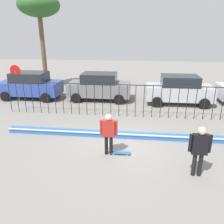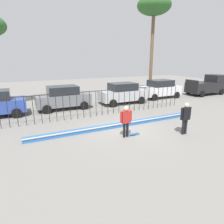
{
  "view_description": "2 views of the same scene",
  "coord_description": "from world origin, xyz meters",
  "px_view_note": "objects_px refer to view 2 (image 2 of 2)",
  "views": [
    {
      "loc": [
        0.54,
        -8.7,
        4.59
      ],
      "look_at": [
        -0.6,
        1.2,
        1.03
      ],
      "focal_mm": 36.08,
      "sensor_mm": 36.0,
      "label": 1
    },
    {
      "loc": [
        -5.36,
        -9.21,
        4.03
      ],
      "look_at": [
        -0.59,
        0.56,
        1.03
      ],
      "focal_mm": 31.04,
      "sensor_mm": 36.0,
      "label": 2
    }
  ],
  "objects_px": {
    "pickup_truck": "(207,86)",
    "palm_tree_tall": "(154,8)",
    "parked_car_silver": "(123,93)",
    "parked_car_white": "(160,89)",
    "skateboard": "(133,134)",
    "parked_car_gray": "(63,97)",
    "camera_operator": "(186,116)",
    "skateboarder": "(126,119)"
  },
  "relations": [
    {
      "from": "parked_car_white",
      "to": "palm_tree_tall",
      "type": "relative_size",
      "value": 0.41
    },
    {
      "from": "parked_car_silver",
      "to": "parked_car_white",
      "type": "distance_m",
      "value": 4.9
    },
    {
      "from": "parked_car_gray",
      "to": "palm_tree_tall",
      "type": "height_order",
      "value": "palm_tree_tall"
    },
    {
      "from": "skateboarder",
      "to": "palm_tree_tall",
      "type": "bearing_deg",
      "value": 37.53
    },
    {
      "from": "skateboarder",
      "to": "palm_tree_tall",
      "type": "height_order",
      "value": "palm_tree_tall"
    },
    {
      "from": "camera_operator",
      "to": "parked_car_white",
      "type": "height_order",
      "value": "parked_car_white"
    },
    {
      "from": "skateboarder",
      "to": "parked_car_white",
      "type": "relative_size",
      "value": 0.4
    },
    {
      "from": "palm_tree_tall",
      "to": "pickup_truck",
      "type": "bearing_deg",
      "value": -28.75
    },
    {
      "from": "parked_car_gray",
      "to": "palm_tree_tall",
      "type": "bearing_deg",
      "value": 17.04
    },
    {
      "from": "skateboard",
      "to": "parked_car_white",
      "type": "distance_m",
      "value": 11.3
    },
    {
      "from": "parked_car_silver",
      "to": "skateboarder",
      "type": "bearing_deg",
      "value": -113.61
    },
    {
      "from": "skateboarder",
      "to": "parked_car_gray",
      "type": "distance_m",
      "value": 7.66
    },
    {
      "from": "camera_operator",
      "to": "palm_tree_tall",
      "type": "bearing_deg",
      "value": -78.76
    },
    {
      "from": "camera_operator",
      "to": "palm_tree_tall",
      "type": "height_order",
      "value": "palm_tree_tall"
    },
    {
      "from": "parked_car_silver",
      "to": "palm_tree_tall",
      "type": "relative_size",
      "value": 0.41
    },
    {
      "from": "parked_car_gray",
      "to": "palm_tree_tall",
      "type": "relative_size",
      "value": 0.41
    },
    {
      "from": "parked_car_gray",
      "to": "parked_car_white",
      "type": "height_order",
      "value": "same"
    },
    {
      "from": "skateboard",
      "to": "parked_car_white",
      "type": "relative_size",
      "value": 0.19
    },
    {
      "from": "skateboard",
      "to": "parked_car_white",
      "type": "height_order",
      "value": "parked_car_white"
    },
    {
      "from": "pickup_truck",
      "to": "parked_car_gray",
      "type": "bearing_deg",
      "value": 173.05
    },
    {
      "from": "skateboarder",
      "to": "pickup_truck",
      "type": "relative_size",
      "value": 0.36
    },
    {
      "from": "camera_operator",
      "to": "parked_car_silver",
      "type": "relative_size",
      "value": 0.41
    },
    {
      "from": "parked_car_white",
      "to": "pickup_truck",
      "type": "bearing_deg",
      "value": -7.7
    },
    {
      "from": "camera_operator",
      "to": "parked_car_gray",
      "type": "xyz_separation_m",
      "value": [
        -4.73,
        8.54,
        -0.1
      ]
    },
    {
      "from": "parked_car_gray",
      "to": "pickup_truck",
      "type": "bearing_deg",
      "value": 1.37
    },
    {
      "from": "skateboarder",
      "to": "skateboard",
      "type": "relative_size",
      "value": 2.12
    },
    {
      "from": "parked_car_white",
      "to": "palm_tree_tall",
      "type": "height_order",
      "value": "palm_tree_tall"
    },
    {
      "from": "parked_car_gray",
      "to": "pickup_truck",
      "type": "distance_m",
      "value": 16.49
    },
    {
      "from": "parked_car_white",
      "to": "pickup_truck",
      "type": "distance_m",
      "value": 6.26
    },
    {
      "from": "pickup_truck",
      "to": "palm_tree_tall",
      "type": "xyz_separation_m",
      "value": [
        -5.77,
        3.16,
        8.23
      ]
    },
    {
      "from": "parked_car_silver",
      "to": "pickup_truck",
      "type": "distance_m",
      "value": 11.08
    },
    {
      "from": "camera_operator",
      "to": "pickup_truck",
      "type": "xyz_separation_m",
      "value": [
        11.75,
        8.02,
        -0.03
      ]
    },
    {
      "from": "palm_tree_tall",
      "to": "skateboarder",
      "type": "bearing_deg",
      "value": -131.91
    },
    {
      "from": "skateboarder",
      "to": "parked_car_gray",
      "type": "height_order",
      "value": "parked_car_gray"
    },
    {
      "from": "camera_operator",
      "to": "palm_tree_tall",
      "type": "xyz_separation_m",
      "value": [
        5.99,
        11.19,
        8.2
      ]
    },
    {
      "from": "camera_operator",
      "to": "pickup_truck",
      "type": "bearing_deg",
      "value": -106.28
    },
    {
      "from": "parked_car_silver",
      "to": "parked_car_white",
      "type": "xyz_separation_m",
      "value": [
        4.87,
        0.58,
        0.0
      ]
    },
    {
      "from": "skateboard",
      "to": "palm_tree_tall",
      "type": "height_order",
      "value": "palm_tree_tall"
    },
    {
      "from": "skateboard",
      "to": "parked_car_silver",
      "type": "height_order",
      "value": "parked_car_silver"
    },
    {
      "from": "skateboarder",
      "to": "camera_operator",
      "type": "relative_size",
      "value": 0.95
    },
    {
      "from": "parked_car_silver",
      "to": "pickup_truck",
      "type": "height_order",
      "value": "pickup_truck"
    },
    {
      "from": "parked_car_gray",
      "to": "parked_car_white",
      "type": "distance_m",
      "value": 10.28
    }
  ]
}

